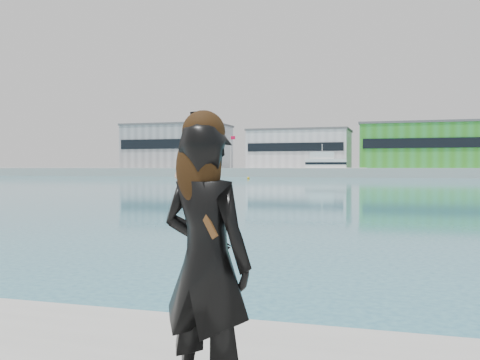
% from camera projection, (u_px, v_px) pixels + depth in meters
% --- Properties ---
extents(far_quay, '(320.00, 40.00, 2.00)m').
position_uv_depth(far_quay, '(392.00, 172.00, 128.55)').
color(far_quay, '#9E9E99').
rests_on(far_quay, ground).
extents(warehouse_grey_left, '(26.52, 16.36, 11.50)m').
position_uv_depth(warehouse_grey_left, '(178.00, 146.00, 142.22)').
color(warehouse_grey_left, gray).
rests_on(warehouse_grey_left, far_quay).
extents(warehouse_white, '(24.48, 15.35, 9.50)m').
position_uv_depth(warehouse_white, '(300.00, 149.00, 132.78)').
color(warehouse_white, silver).
rests_on(warehouse_white, far_quay).
extents(warehouse_green, '(30.60, 16.36, 10.50)m').
position_uv_depth(warehouse_green, '(428.00, 145.00, 124.17)').
color(warehouse_green, green).
rests_on(warehouse_green, far_quay).
extents(flagpole_left, '(1.28, 0.16, 8.00)m').
position_uv_depth(flagpole_left, '(231.00, 149.00, 130.67)').
color(flagpole_left, silver).
rests_on(flagpole_left, far_quay).
extents(motor_yacht, '(15.81, 5.57, 7.24)m').
position_uv_depth(motor_yacht, '(328.00, 168.00, 115.88)').
color(motor_yacht, white).
rests_on(motor_yacht, ground).
extents(buoy_far, '(0.50, 0.50, 0.50)m').
position_uv_depth(buoy_far, '(248.00, 179.00, 99.45)').
color(buoy_far, '#E4A00C').
rests_on(buoy_far, ground).
extents(woman, '(0.69, 0.55, 1.74)m').
position_uv_depth(woman, '(205.00, 254.00, 3.13)').
color(woman, black).
rests_on(woman, near_quay).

